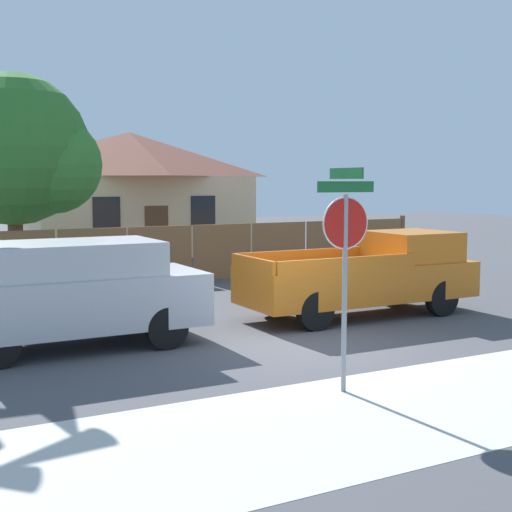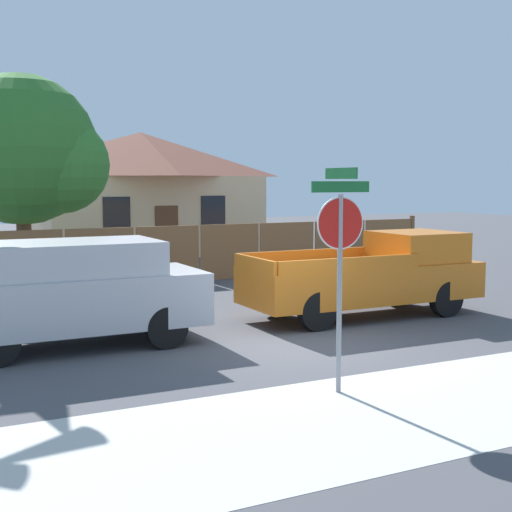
% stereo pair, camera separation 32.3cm
% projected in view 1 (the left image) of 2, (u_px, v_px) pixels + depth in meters
% --- Properties ---
extents(ground_plane, '(80.00, 80.00, 0.00)m').
position_uv_depth(ground_plane, '(306.00, 345.00, 12.72)').
color(ground_plane, '#47474C').
extents(sidewalk_strip, '(36.00, 3.20, 0.01)m').
position_uv_depth(sidewalk_strip, '(450.00, 399.00, 9.57)').
color(sidewalk_strip, beige).
rests_on(sidewalk_strip, ground).
extents(wooden_fence, '(13.82, 0.12, 1.74)m').
position_uv_depth(wooden_fence, '(223.00, 251.00, 21.26)').
color(wooden_fence, brown).
rests_on(wooden_fence, ground).
extents(house, '(9.07, 6.45, 4.87)m').
position_uv_depth(house, '(130.00, 191.00, 28.90)').
color(house, beige).
rests_on(house, ground).
extents(oak_tree, '(4.29, 4.09, 5.81)m').
position_uv_depth(oak_tree, '(21.00, 153.00, 19.12)').
color(oak_tree, brown).
rests_on(oak_tree, ground).
extents(red_suv, '(4.57, 1.98, 1.87)m').
position_uv_depth(red_suv, '(71.00, 291.00, 12.43)').
color(red_suv, '#B7B7BC').
rests_on(red_suv, ground).
extents(orange_pickup, '(5.27, 1.89, 1.80)m').
position_uv_depth(orange_pickup, '(368.00, 275.00, 15.48)').
color(orange_pickup, orange).
rests_on(orange_pickup, ground).
extents(stop_sign, '(0.89, 0.80, 3.10)m').
position_uv_depth(stop_sign, '(345.00, 242.00, 9.71)').
color(stop_sign, gray).
rests_on(stop_sign, ground).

